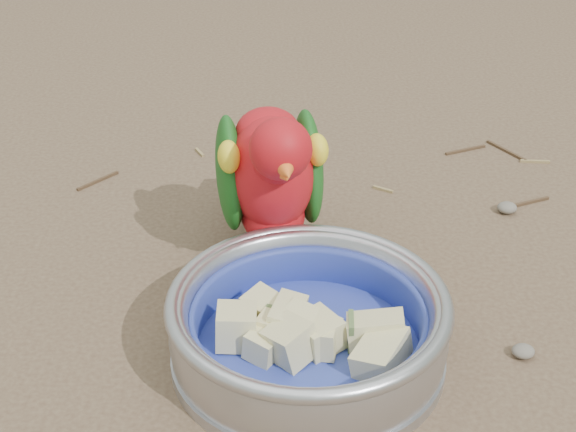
{
  "coord_description": "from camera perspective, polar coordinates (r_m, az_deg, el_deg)",
  "views": [
    {
      "loc": [
        0.03,
        -0.47,
        0.46
      ],
      "look_at": [
        0.05,
        0.16,
        0.08
      ],
      "focal_mm": 55.0,
      "sensor_mm": 36.0,
      "label": 1
    }
  ],
  "objects": [
    {
      "name": "ground",
      "position": [
        0.66,
        -4.14,
        -13.11
      ],
      "size": [
        60.0,
        60.0,
        0.0
      ],
      "primitive_type": "plane",
      "color": "brown"
    },
    {
      "name": "food_bowl",
      "position": [
        0.7,
        1.3,
        -8.8
      ],
      "size": [
        0.22,
        0.22,
        0.02
      ],
      "primitive_type": "cylinder",
      "color": "#B2B2BA",
      "rests_on": "ground"
    },
    {
      "name": "bowl_wall",
      "position": [
        0.68,
        1.33,
        -6.86
      ],
      "size": [
        0.22,
        0.22,
        0.04
      ],
      "primitive_type": null,
      "color": "#B2B2BA",
      "rests_on": "food_bowl"
    },
    {
      "name": "fruit_wedges",
      "position": [
        0.69,
        1.32,
        -7.32
      ],
      "size": [
        0.13,
        0.13,
        0.03
      ],
      "primitive_type": null,
      "color": "beige",
      "rests_on": "food_bowl"
    },
    {
      "name": "lory_parrot",
      "position": [
        0.78,
        -1.06,
        1.88
      ],
      "size": [
        0.12,
        0.21,
        0.16
      ],
      "primitive_type": null,
      "rotation": [
        0.0,
        0.0,
        -3.0
      ],
      "color": "#B31118",
      "rests_on": "ground"
    },
    {
      "name": "ground_debris",
      "position": [
        0.68,
        -1.01,
        -10.65
      ],
      "size": [
        0.9,
        0.8,
        0.01
      ],
      "primitive_type": null,
      "color": "#947C4D",
      "rests_on": "ground"
    }
  ]
}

